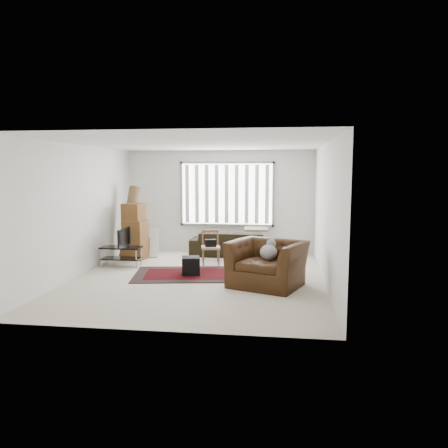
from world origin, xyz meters
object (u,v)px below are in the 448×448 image
Objects in this scene: side_chair at (211,245)px; armchair at (267,260)px; tv_stand at (121,252)px; moving_boxes at (135,233)px; sofa at (232,240)px.

armchair is at bearing -64.94° from side_chair.
side_chair reaches higher than tv_stand.
moving_boxes reaches higher than sofa.
side_chair is (1.94, -0.33, -0.20)m from moving_boxes.
side_chair is 2.26m from armchair.
sofa is at bearing 18.29° from moving_boxes.
moving_boxes reaches higher than armchair.
armchair is (1.37, -1.79, 0.05)m from side_chair.
tv_stand is 1.16× the size of side_chair.
moving_boxes is 1.98m from side_chair.
moving_boxes is 0.65× the size of sofa.
side_chair is 0.48× the size of armchair.
moving_boxes is at bearing 87.94° from tv_stand.
tv_stand is 2.86m from sofa.
moving_boxes is 2.46m from sofa.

